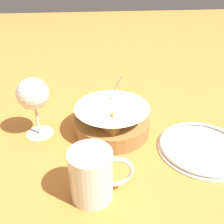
% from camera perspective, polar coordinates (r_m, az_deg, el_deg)
% --- Properties ---
extents(ground_plane, '(4.00, 4.00, 0.00)m').
position_cam_1_polar(ground_plane, '(0.76, -0.93, -2.83)').
color(ground_plane, orange).
extents(food_basket, '(0.21, 0.21, 0.10)m').
position_cam_1_polar(food_basket, '(0.71, -0.04, -1.98)').
color(food_basket, olive).
rests_on(food_basket, ground_plane).
extents(sauce_cup, '(0.07, 0.06, 0.10)m').
position_cam_1_polar(sauce_cup, '(0.87, 0.05, 3.32)').
color(sauce_cup, '#B7B7BC').
rests_on(sauce_cup, ground_plane).
extents(wine_glass, '(0.09, 0.09, 0.17)m').
position_cam_1_polar(wine_glass, '(0.69, -17.60, 3.60)').
color(wine_glass, silver).
rests_on(wine_glass, ground_plane).
extents(beer_mug, '(0.13, 0.09, 0.12)m').
position_cam_1_polar(beer_mug, '(0.52, -4.56, -14.46)').
color(beer_mug, silver).
rests_on(beer_mug, ground_plane).
extents(side_plate, '(0.23, 0.23, 0.01)m').
position_cam_1_polar(side_plate, '(0.70, 19.93, -7.58)').
color(side_plate, white).
rests_on(side_plate, ground_plane).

